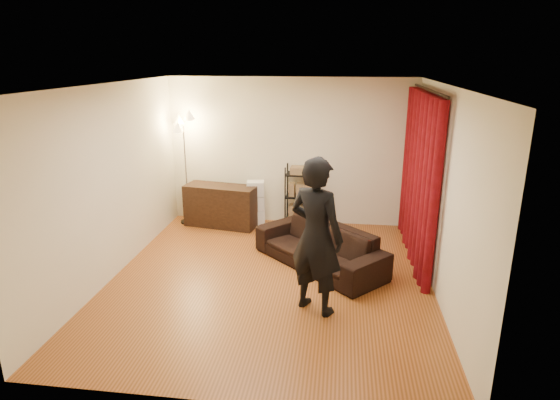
# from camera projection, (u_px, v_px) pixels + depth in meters

# --- Properties ---
(floor) EXTENTS (5.00, 5.00, 0.00)m
(floor) POSITION_uv_depth(u_px,v_px,m) (270.00, 280.00, 6.66)
(floor) COLOR #955226
(floor) RESTS_ON ground
(ceiling) EXTENTS (5.00, 5.00, 0.00)m
(ceiling) POSITION_uv_depth(u_px,v_px,m) (269.00, 85.00, 5.86)
(ceiling) COLOR white
(ceiling) RESTS_ON ground
(wall_back) EXTENTS (5.00, 0.00, 5.00)m
(wall_back) POSITION_uv_depth(u_px,v_px,m) (290.00, 152.00, 8.63)
(wall_back) COLOR beige
(wall_back) RESTS_ON ground
(wall_front) EXTENTS (5.00, 0.00, 5.00)m
(wall_front) POSITION_uv_depth(u_px,v_px,m) (224.00, 269.00, 3.89)
(wall_front) COLOR beige
(wall_front) RESTS_ON ground
(wall_left) EXTENTS (0.00, 5.00, 5.00)m
(wall_left) POSITION_uv_depth(u_px,v_px,m) (111.00, 183.00, 6.54)
(wall_left) COLOR beige
(wall_left) RESTS_ON ground
(wall_right) EXTENTS (0.00, 5.00, 5.00)m
(wall_right) POSITION_uv_depth(u_px,v_px,m) (443.00, 195.00, 5.98)
(wall_right) COLOR beige
(wall_right) RESTS_ON ground
(curtain_rod) EXTENTS (0.04, 2.65, 0.04)m
(curtain_rod) POSITION_uv_depth(u_px,v_px,m) (429.00, 90.00, 6.69)
(curtain_rod) COLOR black
(curtain_rod) RESTS_ON wall_right
(curtain) EXTENTS (0.22, 2.65, 2.55)m
(curtain) POSITION_uv_depth(u_px,v_px,m) (420.00, 178.00, 7.08)
(curtain) COLOR maroon
(curtain) RESTS_ON ground
(sofa) EXTENTS (2.12, 2.06, 0.62)m
(sofa) POSITION_uv_depth(u_px,v_px,m) (319.00, 246.00, 7.03)
(sofa) COLOR black
(sofa) RESTS_ON ground
(person) EXTENTS (0.86, 0.76, 1.96)m
(person) POSITION_uv_depth(u_px,v_px,m) (316.00, 236.00, 5.60)
(person) COLOR black
(person) RESTS_ON ground
(media_cabinet) EXTENTS (1.39, 0.71, 0.77)m
(media_cabinet) POSITION_uv_depth(u_px,v_px,m) (221.00, 206.00, 8.68)
(media_cabinet) COLOR black
(media_cabinet) RESTS_ON ground
(storage_boxes) EXTENTS (0.38, 0.33, 0.83)m
(storage_boxes) POSITION_uv_depth(u_px,v_px,m) (256.00, 203.00, 8.75)
(storage_boxes) COLOR silver
(storage_boxes) RESTS_ON ground
(wire_shelf) EXTENTS (0.55, 0.40, 1.15)m
(wire_shelf) POSITION_uv_depth(u_px,v_px,m) (300.00, 196.00, 8.62)
(wire_shelf) COLOR black
(wire_shelf) RESTS_ON ground
(floor_lamp) EXTENTS (0.47, 0.47, 2.06)m
(floor_lamp) POSITION_uv_depth(u_px,v_px,m) (186.00, 170.00, 8.65)
(floor_lamp) COLOR silver
(floor_lamp) RESTS_ON ground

